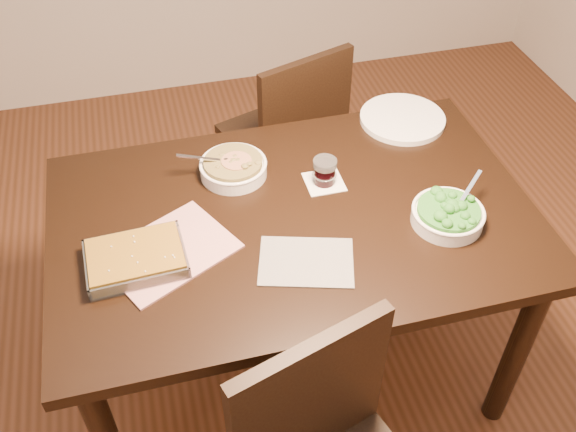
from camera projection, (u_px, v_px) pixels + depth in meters
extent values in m
plane|color=#452513|center=(293.00, 361.00, 2.38)|extent=(4.00, 4.00, 0.00)
cube|color=black|center=(294.00, 219.00, 1.88)|extent=(1.40, 0.90, 0.04)
cube|color=black|center=(294.00, 236.00, 1.93)|extent=(1.26, 0.76, 0.08)
cylinder|color=black|center=(517.00, 352.00, 1.99)|extent=(0.07, 0.07, 0.71)
cylinder|color=black|center=(98.00, 256.00, 2.28)|extent=(0.07, 0.07, 0.71)
cylinder|color=black|center=(422.00, 198.00, 2.51)|extent=(0.07, 0.07, 0.71)
cube|color=#A42E3B|center=(169.00, 251.00, 1.75)|extent=(0.41, 0.37, 0.01)
cube|color=#282930|center=(306.00, 262.00, 1.72)|extent=(0.29, 0.25, 0.00)
cube|color=white|center=(324.00, 182.00, 1.97)|extent=(0.11, 0.11, 0.00)
cylinder|color=white|center=(234.00, 170.00, 1.98)|extent=(0.21, 0.21, 0.04)
torus|color=white|center=(233.00, 164.00, 1.97)|extent=(0.21, 0.21, 0.01)
cylinder|color=#382D0F|center=(233.00, 163.00, 1.96)|extent=(0.18, 0.18, 0.02)
cube|color=silver|center=(212.00, 161.00, 1.95)|extent=(0.13, 0.02, 0.04)
cylinder|color=maroon|center=(236.00, 161.00, 1.96)|extent=(0.09, 0.09, 0.00)
cylinder|color=white|center=(447.00, 217.00, 1.83)|extent=(0.21, 0.21, 0.04)
torus|color=white|center=(449.00, 211.00, 1.81)|extent=(0.21, 0.21, 0.01)
cylinder|color=#114C14|center=(449.00, 210.00, 1.81)|extent=(0.18, 0.18, 0.02)
cube|color=silver|center=(460.00, 194.00, 1.84)|extent=(0.11, 0.10, 0.04)
cube|color=silver|center=(137.00, 264.00, 1.72)|extent=(0.27, 0.20, 0.01)
cube|color=#4F2E0B|center=(136.00, 258.00, 1.70)|extent=(0.25, 0.19, 0.04)
cube|color=silver|center=(131.00, 235.00, 1.77)|extent=(0.26, 0.02, 0.04)
cube|color=silver|center=(141.00, 284.00, 1.64)|extent=(0.26, 0.02, 0.04)
cube|color=silver|center=(183.00, 248.00, 1.73)|extent=(0.02, 0.19, 0.04)
cube|color=silver|center=(87.00, 269.00, 1.68)|extent=(0.02, 0.19, 0.04)
cylinder|color=black|center=(324.00, 174.00, 1.95)|extent=(0.06, 0.06, 0.06)
cylinder|color=silver|center=(325.00, 163.00, 1.92)|extent=(0.07, 0.07, 0.02)
cylinder|color=white|center=(402.00, 119.00, 2.20)|extent=(0.29, 0.29, 0.02)
cube|color=black|center=(310.00, 401.00, 1.51)|extent=(0.41, 0.16, 0.45)
cube|color=black|center=(280.00, 136.00, 2.71)|extent=(0.52, 0.52, 0.04)
cylinder|color=black|center=(291.00, 143.00, 3.03)|extent=(0.03, 0.03, 0.39)
cylinder|color=black|center=(334.00, 182.00, 2.82)|extent=(0.03, 0.03, 0.39)
cylinder|color=black|center=(227.00, 169.00, 2.89)|extent=(0.03, 0.03, 0.39)
cylinder|color=black|center=(269.00, 212.00, 2.68)|extent=(0.03, 0.03, 0.39)
cube|color=black|center=(306.00, 110.00, 2.44)|extent=(0.39, 0.17, 0.43)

